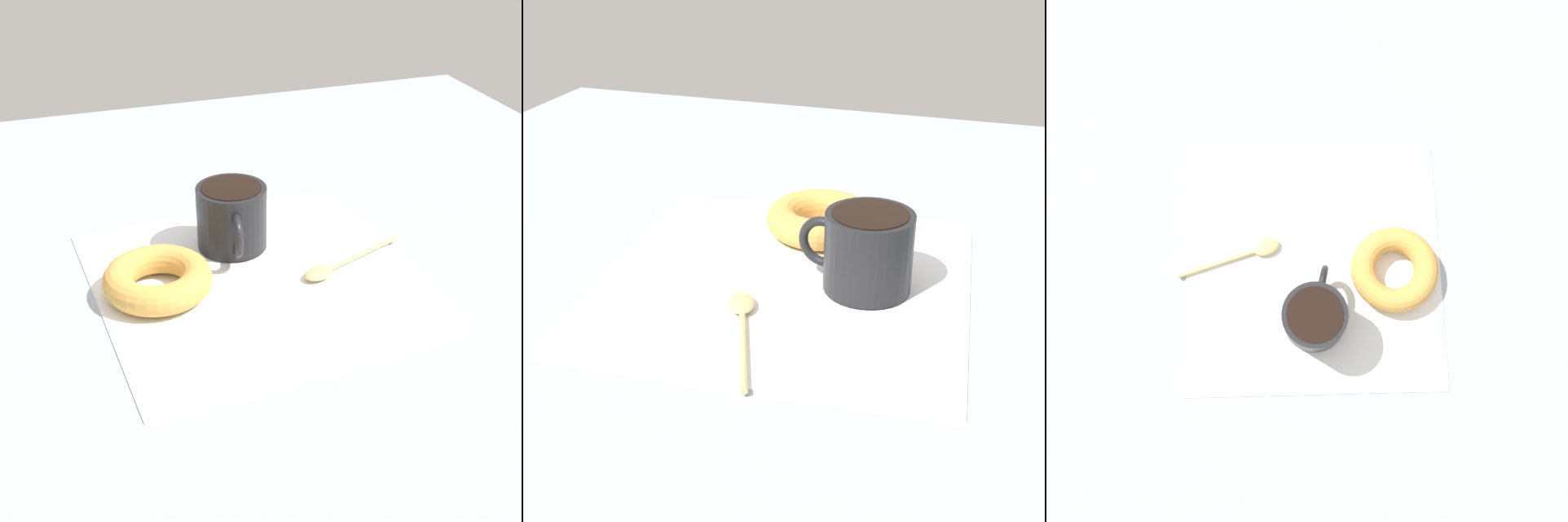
{
  "view_description": "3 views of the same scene",
  "coord_description": "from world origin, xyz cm",
  "views": [
    {
      "loc": [
        -64.47,
        20.89,
        42.88
      ],
      "look_at": [
        -0.51,
        -0.45,
        2.3
      ],
      "focal_mm": 50.0,
      "sensor_mm": 36.0,
      "label": 1
    },
    {
      "loc": [
        17.91,
        -58.01,
        33.46
      ],
      "look_at": [
        -0.51,
        -0.45,
        2.3
      ],
      "focal_mm": 50.0,
      "sensor_mm": 36.0,
      "label": 2
    },
    {
      "loc": [
        16.16,
        0.35,
        77.21
      ],
      "look_at": [
        -0.51,
        -0.45,
        2.3
      ],
      "focal_mm": 40.0,
      "sensor_mm": 36.0,
      "label": 3
    }
  ],
  "objects": [
    {
      "name": "ground_plane",
      "position": [
        0.0,
        0.0,
        -1.0
      ],
      "size": [
        120.0,
        120.0,
        2.0
      ],
      "primitive_type": "cube",
      "color": "#99A8B7"
    },
    {
      "name": "donut",
      "position": [
        0.1,
        10.82,
        1.92
      ],
      "size": [
        11.61,
        11.61,
        3.25
      ],
      "primitive_type": "torus",
      "color": "gold",
      "rests_on": "napkin"
    },
    {
      "name": "napkin",
      "position": [
        -0.51,
        -0.45,
        0.15
      ],
      "size": [
        36.85,
        36.85,
        0.3
      ],
      "primitive_type": "cube",
      "rotation": [
        0.0,
        0.0,
        0.07
      ],
      "color": "white",
      "rests_on": "ground_plane"
    },
    {
      "name": "spoon",
      "position": [
        -1.78,
        -8.45,
        0.7
      ],
      "size": [
        6.58,
        13.84,
        0.9
      ],
      "color": "#D8B772",
      "rests_on": "napkin"
    },
    {
      "name": "coffee_cup",
      "position": [
        7.06,
        0.54,
        4.19
      ],
      "size": [
        11.06,
        8.13,
        7.51
      ],
      "color": "black",
      "rests_on": "napkin"
    }
  ]
}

